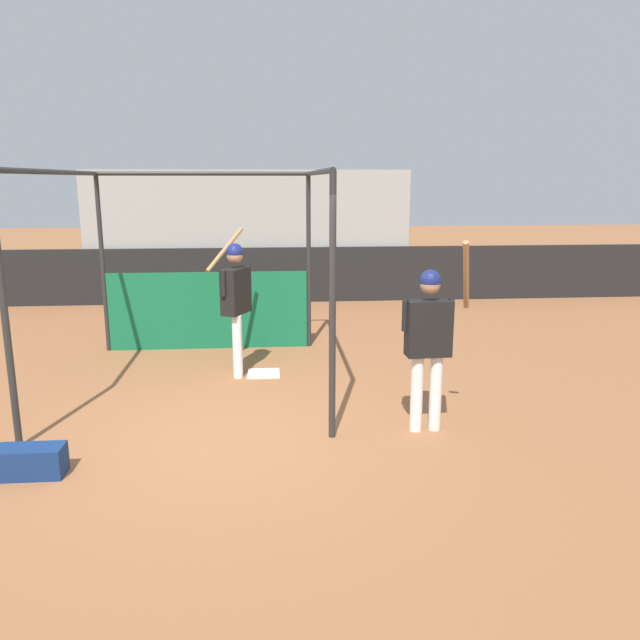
# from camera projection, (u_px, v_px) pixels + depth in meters

# --- Properties ---
(ground_plane) EXTENTS (60.00, 60.00, 0.00)m
(ground_plane) POSITION_uv_depth(u_px,v_px,m) (232.00, 439.00, 6.50)
(ground_plane) COLOR #935B38
(outfield_wall) EXTENTS (24.00, 0.12, 1.20)m
(outfield_wall) POSITION_uv_depth(u_px,v_px,m) (250.00, 275.00, 13.61)
(outfield_wall) COLOR black
(outfield_wall) RESTS_ON ground
(bleacher_section) EXTENTS (7.05, 3.20, 2.88)m
(bleacher_section) POSITION_uv_depth(u_px,v_px,m) (251.00, 231.00, 15.04)
(bleacher_section) COLOR #9E9E99
(bleacher_section) RESTS_ON ground
(batting_cage) EXTENTS (3.25, 3.75, 2.76)m
(batting_cage) POSITION_uv_depth(u_px,v_px,m) (203.00, 280.00, 9.03)
(batting_cage) COLOR #282828
(batting_cage) RESTS_ON ground
(home_plate) EXTENTS (0.44, 0.44, 0.02)m
(home_plate) POSITION_uv_depth(u_px,v_px,m) (264.00, 373.00, 8.67)
(home_plate) COLOR white
(home_plate) RESTS_ON ground
(player_batter) EXTENTS (0.62, 0.98, 1.98)m
(player_batter) POSITION_uv_depth(u_px,v_px,m) (236.00, 296.00, 8.41)
(player_batter) COLOR white
(player_batter) RESTS_ON ground
(player_waiting) EXTENTS (0.79, 0.55, 2.06)m
(player_waiting) POSITION_uv_depth(u_px,v_px,m) (429.00, 335.00, 6.51)
(player_waiting) COLOR white
(player_waiting) RESTS_ON ground
(equipment_bag) EXTENTS (0.70, 0.28, 0.28)m
(equipment_bag) POSITION_uv_depth(u_px,v_px,m) (25.00, 462.00, 5.66)
(equipment_bag) COLOR navy
(equipment_bag) RESTS_ON ground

